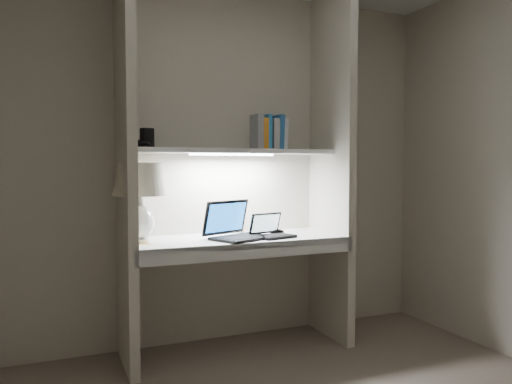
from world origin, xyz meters
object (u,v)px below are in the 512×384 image
laptop_main (236,230)px  speaker (236,224)px  book_row (268,134)px  table_lamp (140,189)px  laptop_netbook (271,231)px

laptop_main → speaker: 0.29m
laptop_main → book_row: bearing=12.4°
table_lamp → book_row: size_ratio=1.95×
laptop_netbook → book_row: size_ratio=1.14×
laptop_main → speaker: bearing=46.1°
laptop_main → speaker: (0.10, 0.27, 0.01)m
table_lamp → speaker: size_ratio=3.92×
laptop_main → speaker: laptop_main is taller
speaker → book_row: size_ratio=0.50×
speaker → book_row: (0.25, -0.02, 0.65)m
speaker → book_row: 0.70m
table_lamp → book_row: 1.05m
table_lamp → laptop_netbook: (0.85, -0.10, -0.30)m
table_lamp → speaker: 0.79m
table_lamp → book_row: book_row is taller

